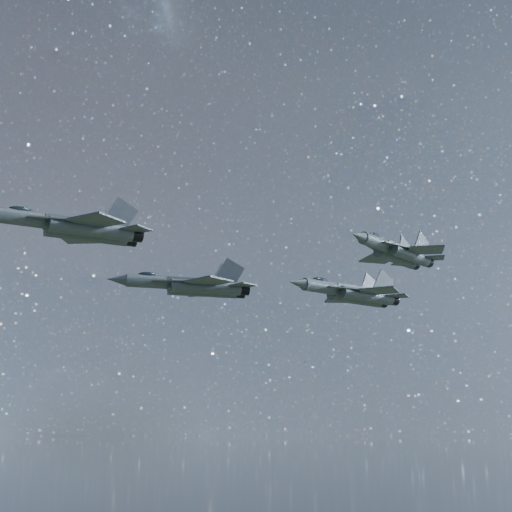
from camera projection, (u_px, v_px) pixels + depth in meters
jet_lead at (75, 227)px, 70.49m from camera, size 17.49×12.05×4.39m
jet_left at (193, 286)px, 92.23m from camera, size 18.90×12.50×4.83m
jet_right at (397, 252)px, 79.33m from camera, size 15.58×10.73×3.91m
jet_slot at (353, 293)px, 101.21m from camera, size 19.91×14.13×5.06m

